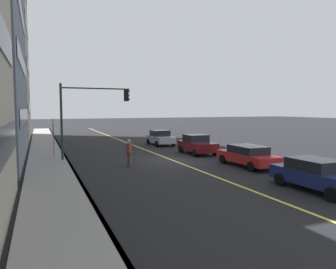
# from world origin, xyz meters

# --- Properties ---
(ground) EXTENTS (200.00, 200.00, 0.00)m
(ground) POSITION_xyz_m (0.00, 0.00, 0.00)
(ground) COLOR black
(sidewalk_slab) EXTENTS (80.00, 2.68, 0.15)m
(sidewalk_slab) POSITION_xyz_m (0.00, 8.34, 0.07)
(sidewalk_slab) COLOR gray
(sidewalk_slab) RESTS_ON ground
(curb_edge) EXTENTS (80.00, 0.16, 0.15)m
(curb_edge) POSITION_xyz_m (0.00, 7.08, 0.07)
(curb_edge) COLOR slate
(curb_edge) RESTS_ON ground
(lane_stripe_center) EXTENTS (80.00, 0.16, 0.01)m
(lane_stripe_center) POSITION_xyz_m (0.00, 0.00, 0.01)
(lane_stripe_center) COLOR #D8CC4C
(lane_stripe_center) RESTS_ON ground
(car_maroon) EXTENTS (3.83, 2.03, 1.58)m
(car_maroon) POSITION_xyz_m (1.90, -3.14, 0.79)
(car_maroon) COLOR #591116
(car_maroon) RESTS_ON ground
(car_navy) EXTENTS (4.40, 1.93, 1.44)m
(car_navy) POSITION_xyz_m (-10.50, -2.72, 0.75)
(car_navy) COLOR navy
(car_navy) RESTS_ON ground
(car_red) EXTENTS (4.65, 1.92, 1.36)m
(car_red) POSITION_xyz_m (-4.30, -3.53, 0.72)
(car_red) COLOR red
(car_red) RESTS_ON ground
(car_silver) EXTENTS (3.94, 1.96, 1.52)m
(car_silver) POSITION_xyz_m (8.96, -2.64, 0.77)
(car_silver) COLOR #A8AAB2
(car_silver) RESTS_ON ground
(pedestrian_with_backpack) EXTENTS (0.45, 0.44, 1.73)m
(pedestrian_with_backpack) POSITION_xyz_m (-1.20, 3.48, 1.01)
(pedestrian_with_backpack) COLOR brown
(pedestrian_with_backpack) RESTS_ON ground
(traffic_light_mast) EXTENTS (0.28, 5.01, 5.49)m
(traffic_light_mast) POSITION_xyz_m (2.17, 5.43, 3.82)
(traffic_light_mast) COLOR #1E3823
(traffic_light_mast) RESTS_ON ground
(street_sign_post) EXTENTS (0.60, 0.08, 2.97)m
(street_sign_post) POSITION_xyz_m (3.51, 7.90, 1.75)
(street_sign_post) COLOR slate
(street_sign_post) RESTS_ON ground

